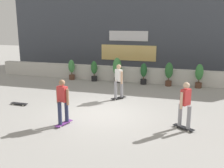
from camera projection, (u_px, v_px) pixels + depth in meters
ground_plane at (102, 114)px, 11.07m from camera, size 48.00×48.00×0.00m
planter_wall at (132, 75)px, 16.57m from camera, size 18.00×0.40×0.90m
building_backdrop at (145, 26)px, 19.64m from camera, size 20.00×2.08×6.50m
potted_plant_0 at (72, 69)px, 17.13m from camera, size 0.40×0.40×1.27m
potted_plant_1 at (94, 70)px, 16.73m from camera, size 0.39×0.39×1.25m
potted_plant_2 at (117, 68)px, 16.28m from camera, size 0.52×0.52×1.51m
potted_plant_3 at (144, 73)px, 15.89m from camera, size 0.39×0.39×1.25m
potted_plant_4 at (169, 73)px, 15.47m from camera, size 0.45×0.45×1.36m
potted_plant_5 at (199, 75)px, 15.02m from camera, size 0.44×0.44×1.35m
skater_foreground at (185, 104)px, 9.30m from camera, size 0.78×0.61×1.70m
skater_mid_plaza at (119, 80)px, 12.85m from camera, size 0.65×0.75×1.70m
skater_far_left at (63, 100)px, 9.68m from camera, size 0.54×0.82×1.70m
skateboard_near_camera at (19, 103)px, 12.19m from camera, size 0.81×0.23×0.08m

